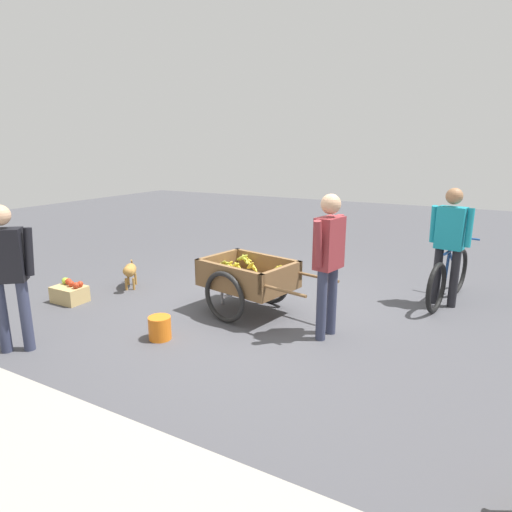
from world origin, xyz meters
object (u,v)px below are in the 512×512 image
(bicycle, at_px, (449,277))
(cyclist_person, at_px, (450,237))
(dog, at_px, (130,271))
(plastic_bucket, at_px, (160,328))
(bystander_person, at_px, (7,267))
(fruit_cart, at_px, (248,279))
(apple_crate, at_px, (70,293))
(vendor_person, at_px, (329,254))

(bicycle, bearing_deg, cyclist_person, 79.11)
(dog, bearing_deg, plastic_bucket, 143.60)
(dog, bearing_deg, bicycle, -158.78)
(bicycle, xyz_separation_m, bystander_person, (3.76, 3.75, 0.56))
(fruit_cart, height_order, bystander_person, bystander_person)
(dog, xyz_separation_m, apple_crate, (0.29, 0.84, -0.14))
(fruit_cart, height_order, bicycle, bicycle)
(vendor_person, relative_size, cyclist_person, 1.02)
(dog, relative_size, apple_crate, 1.25)
(apple_crate, xyz_separation_m, bystander_person, (-0.77, 1.26, 0.78))
(dog, bearing_deg, cyclist_person, -160.44)
(fruit_cart, xyz_separation_m, bystander_person, (1.56, 2.11, 0.47))
(bicycle, height_order, bystander_person, bystander_person)
(bicycle, bearing_deg, bystander_person, 44.93)
(dog, bearing_deg, fruit_cart, -179.81)
(fruit_cart, relative_size, cyclist_person, 1.13)
(bystander_person, bearing_deg, dog, -77.19)
(vendor_person, distance_m, bicycle, 2.23)
(cyclist_person, height_order, bystander_person, cyclist_person)
(bicycle, xyz_separation_m, cyclist_person, (0.03, 0.15, 0.58))
(vendor_person, bearing_deg, plastic_bucket, 31.08)
(fruit_cart, bearing_deg, bicycle, -143.33)
(plastic_bucket, height_order, apple_crate, apple_crate)
(bicycle, height_order, apple_crate, bicycle)
(vendor_person, height_order, dog, vendor_person)
(vendor_person, distance_m, apple_crate, 3.61)
(bicycle, relative_size, apple_crate, 3.73)
(bicycle, xyz_separation_m, apple_crate, (4.53, 2.49, -0.23))
(bicycle, distance_m, dog, 4.54)
(apple_crate, bearing_deg, bicycle, -151.21)
(fruit_cart, xyz_separation_m, vendor_person, (-1.13, 0.22, 0.52))
(bicycle, relative_size, dog, 2.98)
(fruit_cart, bearing_deg, cyclist_person, -145.56)
(vendor_person, xyz_separation_m, apple_crate, (3.46, 0.63, -0.83))
(plastic_bucket, distance_m, bystander_person, 1.65)
(fruit_cart, bearing_deg, plastic_bucket, 69.02)
(bicycle, relative_size, cyclist_person, 1.05)
(vendor_person, relative_size, bicycle, 0.97)
(bicycle, relative_size, plastic_bucket, 6.36)
(bicycle, bearing_deg, fruit_cart, 36.67)
(fruit_cart, distance_m, apple_crate, 2.50)
(dog, height_order, apple_crate, dog)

